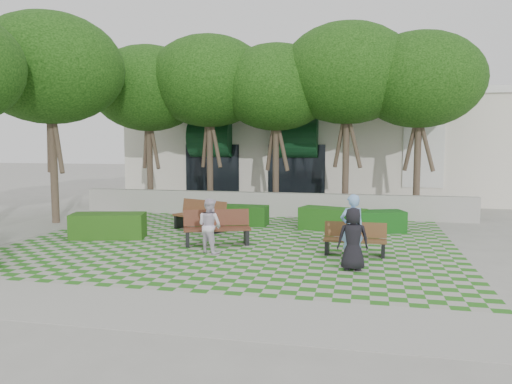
% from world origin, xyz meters
% --- Properties ---
extents(ground, '(90.00, 90.00, 0.00)m').
position_xyz_m(ground, '(0.00, 0.00, 0.00)').
color(ground, gray).
rests_on(ground, ground).
extents(lawn, '(12.00, 12.00, 0.00)m').
position_xyz_m(lawn, '(0.00, 1.00, 0.01)').
color(lawn, '#2B721E').
rests_on(lawn, ground).
extents(sidewalk_south, '(16.00, 2.00, 0.01)m').
position_xyz_m(sidewalk_south, '(0.00, -4.70, 0.01)').
color(sidewalk_south, '#9E9B93').
rests_on(sidewalk_south, ground).
extents(sidewalk_west, '(2.00, 12.00, 0.01)m').
position_xyz_m(sidewalk_west, '(-7.20, 1.00, 0.01)').
color(sidewalk_west, '#9E9B93').
rests_on(sidewalk_west, ground).
extents(retaining_wall, '(15.00, 0.36, 0.90)m').
position_xyz_m(retaining_wall, '(0.00, 6.20, 0.45)').
color(retaining_wall, '#9E9B93').
rests_on(retaining_wall, ground).
extents(bench_east, '(1.56, 0.55, 0.81)m').
position_xyz_m(bench_east, '(3.33, 0.18, 0.39)').
color(bench_east, '#55371D').
rests_on(bench_east, ground).
extents(bench_mid, '(1.92, 1.21, 0.96)m').
position_xyz_m(bench_mid, '(-0.42, 0.66, 0.46)').
color(bench_mid, '#4F291B').
rests_on(bench_mid, ground).
extents(bench_west, '(1.91, 1.26, 0.95)m').
position_xyz_m(bench_west, '(-1.61, 2.75, 0.46)').
color(bench_west, brown).
rests_on(bench_west, ground).
extents(hedge_east, '(2.07, 1.37, 0.67)m').
position_xyz_m(hedge_east, '(3.83, 3.50, 0.34)').
color(hedge_east, '#134816').
rests_on(hedge_east, ground).
extents(hedge_midright, '(2.22, 1.41, 0.72)m').
position_xyz_m(hedge_midright, '(2.56, 3.56, 0.36)').
color(hedge_midright, '#1B4F15').
rests_on(hedge_midright, ground).
extents(hedge_midleft, '(1.93, 0.81, 0.67)m').
position_xyz_m(hedge_midleft, '(-0.61, 3.97, 0.33)').
color(hedge_midleft, '#174612').
rests_on(hedge_midleft, ground).
extents(hedge_west, '(2.25, 1.32, 0.74)m').
position_xyz_m(hedge_west, '(-3.81, 0.86, 0.37)').
color(hedge_west, '#204B14').
rests_on(hedge_west, ground).
extents(person_blue, '(0.69, 0.59, 1.61)m').
position_xyz_m(person_blue, '(3.26, -0.48, 0.80)').
color(person_blue, '#80ADE9').
rests_on(person_blue, ground).
extents(person_dark, '(0.74, 0.53, 1.40)m').
position_xyz_m(person_dark, '(3.31, -1.33, 0.70)').
color(person_dark, black).
rests_on(person_dark, ground).
extents(person_white, '(0.84, 0.77, 1.40)m').
position_xyz_m(person_white, '(-0.32, -0.33, 0.70)').
color(person_white, silver).
rests_on(person_white, ground).
extents(tree_row, '(17.70, 13.40, 7.41)m').
position_xyz_m(tree_row, '(-1.86, 5.95, 5.18)').
color(tree_row, '#47382B').
rests_on(tree_row, ground).
extents(building, '(18.00, 8.92, 5.15)m').
position_xyz_m(building, '(0.93, 14.08, 2.52)').
color(building, silver).
rests_on(building, ground).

